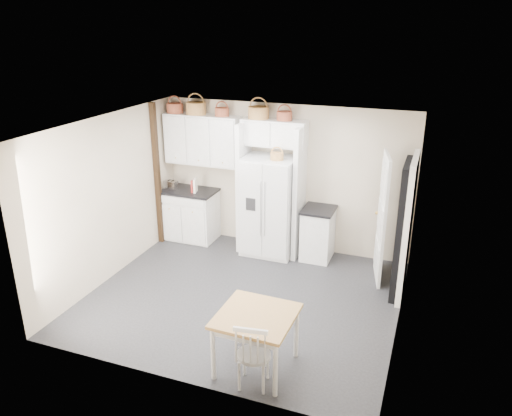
% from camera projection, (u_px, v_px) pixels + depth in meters
% --- Properties ---
extents(floor, '(4.50, 4.50, 0.00)m').
position_uv_depth(floor, '(243.00, 297.00, 7.53)').
color(floor, black).
rests_on(floor, ground).
extents(ceiling, '(4.50, 4.50, 0.00)m').
position_uv_depth(ceiling, '(242.00, 126.00, 6.61)').
color(ceiling, white).
rests_on(ceiling, wall_back).
extents(wall_back, '(4.50, 0.00, 4.50)m').
position_uv_depth(wall_back, '(285.00, 178.00, 8.82)').
color(wall_back, beige).
rests_on(wall_back, floor).
extents(wall_left, '(0.00, 4.00, 4.00)m').
position_uv_depth(wall_left, '(109.00, 198.00, 7.81)').
color(wall_left, beige).
rests_on(wall_left, floor).
extents(wall_right, '(0.00, 4.00, 4.00)m').
position_uv_depth(wall_right, '(407.00, 240.00, 6.34)').
color(wall_right, beige).
rests_on(wall_right, floor).
extents(refrigerator, '(0.90, 0.73, 1.74)m').
position_uv_depth(refrigerator, '(270.00, 206.00, 8.70)').
color(refrigerator, silver).
rests_on(refrigerator, floor).
extents(base_cab_left, '(1.00, 0.63, 0.92)m').
position_uv_depth(base_cab_left, '(190.00, 215.00, 9.44)').
color(base_cab_left, silver).
rests_on(base_cab_left, floor).
extents(base_cab_right, '(0.50, 0.60, 0.88)m').
position_uv_depth(base_cab_right, '(318.00, 234.00, 8.63)').
color(base_cab_right, silver).
rests_on(base_cab_right, floor).
extents(dining_table, '(0.90, 0.90, 0.73)m').
position_uv_depth(dining_table, '(256.00, 341.00, 5.89)').
color(dining_table, '#A98232').
rests_on(dining_table, floor).
extents(windsor_chair, '(0.44, 0.41, 0.80)m').
position_uv_depth(windsor_chair, '(254.00, 355.00, 5.59)').
color(windsor_chair, silver).
rests_on(windsor_chair, floor).
extents(counter_left, '(1.04, 0.67, 0.04)m').
position_uv_depth(counter_left, '(189.00, 191.00, 9.27)').
color(counter_left, black).
rests_on(counter_left, base_cab_left).
extents(counter_right, '(0.54, 0.64, 0.04)m').
position_uv_depth(counter_right, '(319.00, 210.00, 8.47)').
color(counter_right, black).
rests_on(counter_right, base_cab_right).
extents(toaster, '(0.26, 0.17, 0.17)m').
position_uv_depth(toaster, '(171.00, 185.00, 9.24)').
color(toaster, silver).
rests_on(toaster, counter_left).
extents(cookbook_red, '(0.05, 0.15, 0.23)m').
position_uv_depth(cookbook_red, '(193.00, 186.00, 9.10)').
color(cookbook_red, '#A12320').
rests_on(cookbook_red, counter_left).
extents(cookbook_cream, '(0.07, 0.18, 0.26)m').
position_uv_depth(cookbook_cream, '(195.00, 185.00, 9.08)').
color(cookbook_cream, white).
rests_on(cookbook_cream, counter_left).
extents(basket_upper_a, '(0.30, 0.30, 0.17)m').
position_uv_depth(basket_upper_a, '(175.00, 108.00, 8.94)').
color(basket_upper_a, brown).
rests_on(basket_upper_a, upper_cabinet).
extents(basket_upper_b, '(0.36, 0.36, 0.21)m').
position_uv_depth(basket_upper_b, '(196.00, 108.00, 8.79)').
color(basket_upper_b, olive).
rests_on(basket_upper_b, upper_cabinet).
extents(basket_upper_c, '(0.25, 0.25, 0.15)m').
position_uv_depth(basket_upper_c, '(222.00, 112.00, 8.64)').
color(basket_upper_c, brown).
rests_on(basket_upper_c, upper_cabinet).
extents(basket_bridge_a, '(0.36, 0.36, 0.20)m').
position_uv_depth(basket_bridge_a, '(259.00, 113.00, 8.41)').
color(basket_bridge_a, olive).
rests_on(basket_bridge_a, bridge_cabinet).
extents(basket_bridge_b, '(0.26, 0.26, 0.15)m').
position_uv_depth(basket_bridge_b, '(284.00, 116.00, 8.27)').
color(basket_bridge_b, brown).
rests_on(basket_bridge_b, bridge_cabinet).
extents(basket_fridge_b, '(0.22, 0.22, 0.12)m').
position_uv_depth(basket_fridge_b, '(277.00, 156.00, 8.24)').
color(basket_fridge_b, olive).
rests_on(basket_fridge_b, refrigerator).
extents(upper_cabinet, '(1.40, 0.34, 0.90)m').
position_uv_depth(upper_cabinet, '(203.00, 140.00, 8.95)').
color(upper_cabinet, silver).
rests_on(upper_cabinet, wall_back).
extents(bridge_cabinet, '(1.12, 0.34, 0.45)m').
position_uv_depth(bridge_cabinet, '(274.00, 133.00, 8.43)').
color(bridge_cabinet, silver).
rests_on(bridge_cabinet, wall_back).
extents(fridge_panel_left, '(0.08, 0.60, 2.30)m').
position_uv_depth(fridge_panel_left, '(244.00, 187.00, 8.83)').
color(fridge_panel_left, silver).
rests_on(fridge_panel_left, floor).
extents(fridge_panel_right, '(0.08, 0.60, 2.30)m').
position_uv_depth(fridge_panel_right, '(299.00, 193.00, 8.50)').
color(fridge_panel_right, silver).
rests_on(fridge_panel_right, floor).
extents(trim_post, '(0.09, 0.09, 2.60)m').
position_uv_depth(trim_post, '(157.00, 175.00, 8.97)').
color(trim_post, black).
rests_on(trim_post, floor).
extents(doorway_void, '(0.18, 0.85, 2.05)m').
position_uv_depth(doorway_void, '(404.00, 230.00, 7.34)').
color(doorway_void, black).
rests_on(doorway_void, floor).
extents(door_slab, '(0.21, 0.79, 2.05)m').
position_uv_depth(door_slab, '(382.00, 219.00, 7.75)').
color(door_slab, white).
rests_on(door_slab, floor).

